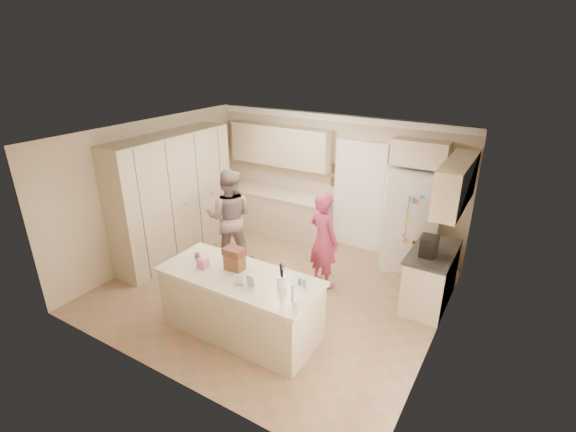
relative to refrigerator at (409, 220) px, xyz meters
The scene contains 41 objects.
floor 2.75m from the refrigerator, 128.40° to the right, with size 5.20×4.60×0.02m, color #986D57.
ceiling 3.11m from the refrigerator, 128.40° to the right, with size 5.20×4.60×0.02m, color white.
wall_back 1.68m from the refrigerator, behind, with size 5.20×0.02×2.60m, color #C7B397.
wall_front 4.65m from the refrigerator, 110.37° to the right, with size 5.20×0.02×2.60m, color #C7B397.
wall_left 4.71m from the refrigerator, 154.27° to the right, with size 0.02×4.60×2.60m, color #C7B397.
wall_right 2.30m from the refrigerator, 63.91° to the right, with size 0.02×4.60×2.60m, color #C7B397.
crown_back 2.30m from the refrigerator, behind, with size 5.20×0.08×0.12m, color white.
pantry_bank 4.33m from the refrigerator, 154.87° to the right, with size 0.60×2.60×2.35m, color #C2B699.
back_base_cab 2.80m from the refrigerator, behind, with size 2.20×0.60×0.88m, color #C2B699.
back_countertop 2.76m from the refrigerator, behind, with size 2.24×0.63×0.04m, color beige.
back_upper_cab 2.94m from the refrigerator, behind, with size 2.20×0.35×0.80m, color #C2B699.
doorway_opening 1.10m from the refrigerator, 167.04° to the left, with size 0.90×0.06×2.10m, color black.
doorway_casing 1.09m from the refrigerator, 168.84° to the left, with size 1.02×0.03×2.22m, color white.
wall_frame_upper 1.74m from the refrigerator, behind, with size 0.15×0.02×0.20m, color brown.
wall_frame_lower 1.65m from the refrigerator, behind, with size 0.15×0.02×0.20m, color brown.
refrigerator is the anchor object (origin of this frame).
fridge_seam 0.35m from the refrigerator, 90.00° to the right, with size 0.01×0.02×1.78m, color gray.
fridge_dispenser 0.49m from the refrigerator, 121.08° to the right, with size 0.22×0.03×0.35m, color black.
fridge_handle_l 0.40m from the refrigerator, 97.70° to the right, with size 0.02×0.02×0.85m, color silver.
fridge_handle_r 0.40m from the refrigerator, 82.30° to the right, with size 0.02×0.02×0.85m, color silver.
over_fridge_cab 1.20m from the refrigerator, 67.78° to the left, with size 0.95×0.35×0.45m, color #C2B699.
right_base_cab 1.32m from the refrigerator, 56.44° to the right, with size 0.60×1.20×0.88m, color #C2B699.
right_countertop 1.24m from the refrigerator, 56.83° to the right, with size 0.63×1.24×0.04m, color #2D2B28.
right_upper_cab 1.57m from the refrigerator, 45.82° to the right, with size 0.35×1.50×0.70m, color #C2B699.
coffee_maker 1.40m from the refrigerator, 62.73° to the right, with size 0.22×0.28×0.30m, color black.
island_base 3.47m from the refrigerator, 114.27° to the right, with size 2.20×0.90×0.88m, color #C2B699.
island_top 3.44m from the refrigerator, 114.27° to the right, with size 2.28×0.96×0.05m, color beige.
utensil_crock 3.18m from the refrigerator, 103.90° to the right, with size 0.13×0.13×0.15m, color white.
tissue_box 3.79m from the refrigerator, 121.25° to the right, with size 0.13×0.13×0.14m, color #CC649B.
tissue_plume 3.79m from the refrigerator, 121.25° to the right, with size 0.08×0.08×0.08m, color white.
dollhouse_body 3.42m from the refrigerator, 117.25° to the right, with size 0.26×0.18×0.22m, color brown.
dollhouse_roof 3.43m from the refrigerator, 117.25° to the right, with size 0.28×0.20×0.10m, color #592D1E.
jam_jar 3.80m from the refrigerator, 125.66° to the right, with size 0.07×0.07×0.09m, color #59263F.
greeting_card_a 3.57m from the refrigerator, 110.75° to the right, with size 0.12×0.01×0.16m, color white.
greeting_card_b 3.47m from the refrigerator, 108.72° to the right, with size 0.12×0.01×0.16m, color silver.
water_bottle 3.32m from the refrigerator, 98.03° to the right, with size 0.07×0.07×0.24m, color silver.
shaker_salt 2.98m from the refrigerator, 101.50° to the right, with size 0.05×0.05×0.09m, color teal.
shaker_pepper 2.96m from the refrigerator, 100.18° to the right, with size 0.05×0.05×0.09m, color teal.
teen_boy 3.23m from the refrigerator, 151.24° to the right, with size 0.87×0.68×1.79m, color gray.
teen_girl 1.73m from the refrigerator, 125.26° to the right, with size 0.61×0.40×1.67m, color #B1325F.
fridge_magnets 0.36m from the refrigerator, 90.00° to the right, with size 0.76×0.02×1.44m, color tan, non-canonical shape.
Camera 1 is at (3.30, -4.96, 3.84)m, focal length 26.00 mm.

